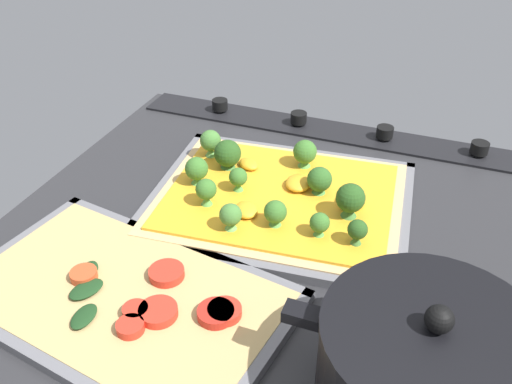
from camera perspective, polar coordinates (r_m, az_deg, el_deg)
name	(u,v)px	position (r cm, az deg, el deg)	size (l,w,h in cm)	color
ground_plane	(284,248)	(71.82, 2.94, -5.77)	(74.15, 67.40, 3.00)	#28282B
stove_control_panel	(340,131)	(95.18, 8.70, 6.29)	(71.18, 7.00, 2.60)	black
baking_tray_front	(280,203)	(76.39, 2.45, -1.19)	(37.56, 31.74, 1.30)	slate
broccoli_pizza	(277,193)	(75.60, 2.21, -0.11)	(34.96, 29.14, 6.11)	tan
baking_tray_back	(123,300)	(63.94, -13.59, -10.82)	(39.59, 27.75, 1.30)	slate
veggie_pizza_back	(127,297)	(63.15, -13.19, -10.54)	(36.84, 25.00, 1.90)	tan
cooking_pot	(426,370)	(52.07, 17.13, -17.18)	(25.88, 19.05, 12.73)	black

